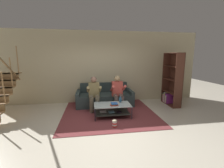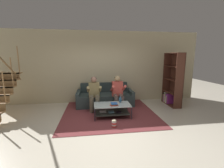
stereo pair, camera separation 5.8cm
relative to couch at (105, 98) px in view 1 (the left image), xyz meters
The scene contains 11 objects.
ground 1.96m from the couch, 94.77° to the right, with size 16.80×16.80×0.00m, color beige.
back_partition 1.29m from the couch, 106.99° to the left, with size 8.40×0.12×2.90m, color #C4B892.
couch is the anchor object (origin of this frame).
person_seated_left 0.78m from the couch, 127.86° to the right, with size 0.50×0.58×1.19m.
person_seated_right 0.79m from the couch, 52.05° to the right, with size 0.50×0.58×1.21m.
coffee_table 1.23m from the couch, 84.62° to the right, with size 1.14×0.65×0.41m.
area_rug 0.79m from the couch, 85.31° to the right, with size 3.04×3.18×0.01m.
vase 1.18m from the couch, 69.44° to the right, with size 0.10×0.10×0.20m.
book_stack 1.37m from the couch, 83.10° to the right, with size 0.26×0.19×0.08m.
bookshelf 2.71m from the couch, ahead, with size 0.34×0.97×2.02m.
popcorn_tub 1.96m from the couch, 87.84° to the right, with size 0.13×0.13×0.21m.
Camera 1 is at (-0.39, -3.76, 1.88)m, focal length 24.00 mm.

